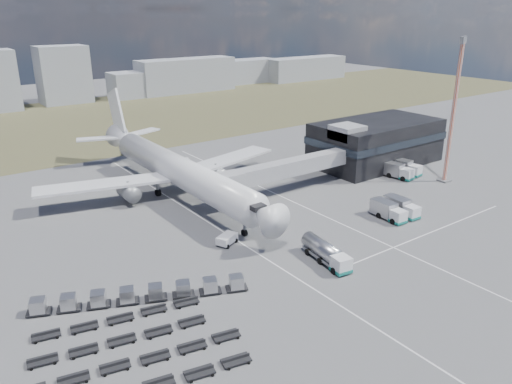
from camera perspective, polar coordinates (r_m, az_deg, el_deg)
ground at (r=74.30m, az=2.66°, el=-7.38°), size 420.00×420.00×0.00m
grass_strip at (r=169.93m, az=-21.32°, el=7.17°), size 420.00×90.00×0.01m
lane_markings at (r=82.10m, az=6.71°, el=-4.69°), size 47.12×110.00×0.01m
terminal at (r=120.23m, az=13.51°, el=5.63°), size 30.40×16.40×11.00m
jet_bridge at (r=96.31m, az=2.54°, el=2.47°), size 30.30×3.80×7.05m
airliner at (r=97.70m, az=-9.21°, el=2.62°), size 51.59×64.53×17.62m
skyline at (r=204.70m, az=-26.10°, el=10.71°), size 313.26×20.34×21.38m
fuel_tanker at (r=72.67m, az=8.01°, el=-6.89°), size 3.63×9.65×3.04m
pushback_tug at (r=77.68m, az=-3.35°, el=-5.46°), size 3.97×3.21×1.54m
catering_truck at (r=109.74m, az=-8.03°, el=2.61°), size 4.30×7.08×3.03m
service_trucks_near at (r=90.56m, az=15.60°, el=-1.86°), size 6.10×7.17×2.76m
service_trucks_far at (r=113.24m, az=16.23°, el=2.55°), size 7.09×8.08×2.91m
uld_row at (r=64.80m, az=-12.97°, el=-11.29°), size 25.43×12.04×1.82m
baggage_dollies at (r=56.84m, az=-14.63°, el=-17.33°), size 24.90×18.32×0.73m
floodlight_mast at (r=109.54m, az=21.63°, el=8.47°), size 2.79×2.27×29.38m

